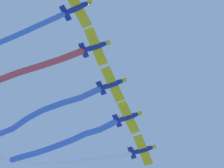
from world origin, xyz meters
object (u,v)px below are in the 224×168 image
Objects in this scene: airplane_right_wing at (113,84)px; airplane_trail at (143,150)px; airplane_left_wing at (96,47)px; airplane_slot at (128,117)px; airplane_lead at (77,8)px.

airplane_right_wing and airplane_trail have the same top height.
airplane_left_wing is at bearing -89.62° from airplane_right_wing.
airplane_lead is at bearing -89.67° from airplane_slot.
airplane_right_wing is (-12.42, -1.88, 0.00)m from airplane_lead.
airplane_right_wing is at bearing -92.56° from airplane_trail.
airplane_trail is (-24.84, -3.76, 0.00)m from airplane_lead.
airplane_right_wing is at bearing -89.67° from airplane_slot.
airplane_right_wing is 1.00× the size of airplane_trail.
airplane_right_wing is at bearing 87.57° from airplane_left_wing.
airplane_right_wing is 1.00× the size of airplane_slot.
airplane_slot reaches higher than airplane_trail.
airplane_trail is (-18.63, -2.82, -0.30)m from airplane_left_wing.
airplane_trail is at bearing 90.34° from airplane_slot.
airplane_lead is 18.85m from airplane_slot.
airplane_slot is (-6.21, -0.94, 0.30)m from airplane_right_wing.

